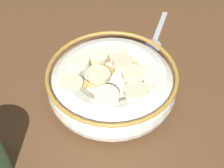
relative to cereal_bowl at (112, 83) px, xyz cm
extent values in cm
cube|color=brown|center=(-0.01, 0.01, -4.25)|extent=(104.02, 104.02, 2.00)
cylinder|color=silver|center=(-0.01, 0.01, -2.95)|extent=(10.92, 10.92, 0.60)
torus|color=silver|center=(-0.01, 0.01, -0.30)|extent=(19.86, 19.86, 5.89)
torus|color=#B28438|center=(-0.01, 0.01, 2.34)|extent=(19.86, 19.86, 0.60)
cylinder|color=white|center=(-0.01, 0.01, 0.62)|extent=(16.33, 16.33, 0.40)
cube|color=#B78947|center=(2.74, -3.91, 1.31)|extent=(2.01, 2.09, 1.03)
cube|color=tan|center=(-6.68, -0.81, 1.20)|extent=(1.97, 1.88, 1.04)
cube|color=tan|center=(2.95, -1.51, 1.20)|extent=(2.20, 2.21, 0.83)
cube|color=#AD7F42|center=(4.29, -5.25, 1.31)|extent=(1.83, 1.89, 0.94)
cube|color=tan|center=(6.20, 1.58, 1.13)|extent=(2.52, 2.51, 0.91)
cube|color=#AD7F42|center=(1.66, 6.17, 1.37)|extent=(1.92, 1.93, 0.82)
cube|color=tan|center=(1.76, 1.96, 1.17)|extent=(1.79, 1.87, 1.02)
cube|color=tan|center=(-6.67, 1.09, 1.15)|extent=(2.12, 2.11, 0.82)
cube|color=tan|center=(3.01, 5.21, 1.35)|extent=(2.28, 2.24, 0.93)
cube|color=tan|center=(-3.58, -5.57, 1.37)|extent=(1.91, 1.92, 0.83)
cube|color=tan|center=(3.59, 3.29, 1.35)|extent=(2.15, 2.16, 0.82)
cube|color=tan|center=(1.18, -0.85, 1.20)|extent=(2.09, 2.07, 0.84)
cube|color=tan|center=(-4.84, 0.80, 1.28)|extent=(2.51, 2.54, 0.99)
cube|color=tan|center=(-2.86, -3.58, 1.37)|extent=(2.03, 2.00, 0.87)
cube|color=#AD7F42|center=(2.29, -6.79, 1.21)|extent=(2.50, 2.48, 0.94)
cube|color=#AD7F42|center=(-3.54, 4.97, 1.25)|extent=(2.02, 1.96, 0.95)
cylinder|color=#F4EABC|center=(-1.18, 4.80, 2.58)|extent=(3.78, 3.80, 1.45)
cylinder|color=beige|center=(1.52, 1.47, 2.65)|extent=(4.07, 4.05, 1.45)
cylinder|color=#F4EABC|center=(-3.10, -0.71, 2.51)|extent=(3.82, 3.86, 1.13)
cylinder|color=#F4EABC|center=(-5.76, -2.34, 2.29)|extent=(4.68, 4.67, 1.32)
cylinder|color=beige|center=(3.55, -2.78, 2.35)|extent=(3.79, 3.79, 1.47)
cylinder|color=beige|center=(-4.52, 2.34, 2.54)|extent=(4.36, 4.34, 1.20)
cylinder|color=#F9EFC6|center=(1.21, -5.23, 2.13)|extent=(4.57, 4.51, 1.30)
cylinder|color=beige|center=(-0.69, -2.74, 2.42)|extent=(4.15, 4.20, 1.26)
cylinder|color=beige|center=(4.63, 4.27, 2.23)|extent=(3.55, 3.54, 1.40)
cylinder|color=#F9EFC6|center=(5.51, -0.02, 2.47)|extent=(4.95, 4.89, 1.36)
ellipsoid|color=#B7B7BC|center=(-2.47, -14.92, -2.85)|extent=(3.46, 4.26, 0.80)
cube|color=#B7B7BC|center=(-2.03, -21.85, -3.07)|extent=(1.62, 9.85, 0.36)
camera|label=1|loc=(-11.69, 28.75, 33.08)|focal=46.98mm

